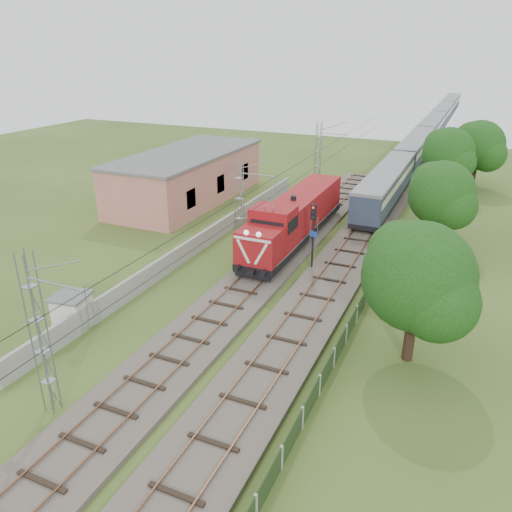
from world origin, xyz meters
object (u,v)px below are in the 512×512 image
at_px(locomotive, 295,218).
at_px(signal_post, 313,225).
at_px(relay_hut, 73,311).
at_px(coach_rake, 432,127).

xyz_separation_m(locomotive, signal_post, (3.12, -4.81, 1.32)).
bearing_deg(relay_hut, coach_rake, 80.60).
bearing_deg(relay_hut, signal_post, 52.02).
relative_size(coach_rake, signal_post, 20.03).
bearing_deg(coach_rake, relay_hut, -99.40).
xyz_separation_m(coach_rake, relay_hut, (-12.40, -74.86, -1.31)).
distance_m(coach_rake, relay_hut, 75.89).
relative_size(signal_post, relay_hut, 2.23).
distance_m(locomotive, coach_rake, 56.80).
distance_m(locomotive, relay_hut, 19.76).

